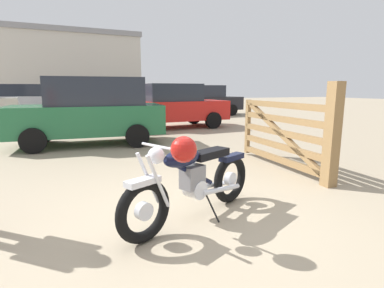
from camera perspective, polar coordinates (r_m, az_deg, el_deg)
The scene contains 9 objects.
ground_plane at distance 3.56m, azimuth 0.49°, elevation -14.26°, with size 80.00×80.00×0.00m, color gray.
vintage_motorcycle at distance 3.35m, azimuth 0.02°, elevation -6.81°, with size 1.90×1.13×1.07m.
timber_gate at distance 5.65m, azimuth 18.44°, elevation 1.98°, with size 0.18×2.54×1.60m.
silver_sedan_mid at distance 11.49m, azimuth -3.94°, elevation 7.26°, with size 4.34×2.22×1.67m.
blue_hatchback_right at distance 17.02m, azimuth 2.24°, elevation 8.34°, with size 4.27×2.05×1.67m.
dark_sedan_left at distance 8.45m, azimuth -18.85°, elevation 6.09°, with size 3.96×1.95×1.78m.
pale_sedan_back at distance 20.14m, azimuth -9.83°, elevation 8.54°, with size 4.41×2.38×1.67m.
white_estate_far at distance 20.12m, azimuth -29.50°, elevation 7.64°, with size 4.77×2.13×1.74m.
industrial_building at distance 37.10m, azimuth -23.75°, elevation 13.01°, with size 16.41×12.13×7.25m.
Camera 1 is at (-1.14, -3.02, 1.49)m, focal length 27.90 mm.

